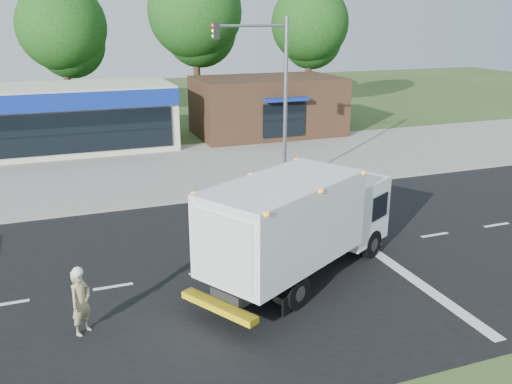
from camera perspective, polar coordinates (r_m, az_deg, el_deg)
ground at (r=18.87m, az=3.71°, el=-6.99°), size 120.00×120.00×0.00m
road_asphalt at (r=18.87m, az=3.71°, el=-6.98°), size 60.00×14.00×0.02m
sidewalk at (r=26.04m, az=-3.63°, el=0.25°), size 60.00×2.40×0.12m
parking_apron at (r=31.44m, az=-6.71°, el=3.16°), size 60.00×9.00×0.02m
lane_markings at (r=18.35m, az=9.33°, el=-7.91°), size 55.20×7.00×0.01m
ems_box_truck at (r=16.76m, az=4.59°, el=-2.96°), size 7.88×5.91×3.43m
emergency_worker at (r=15.00m, az=-17.98°, el=-10.86°), size 0.76×0.76×1.90m
retail_strip_mall at (r=36.06m, az=-23.32°, el=6.97°), size 18.00×6.20×4.00m
brown_storefront at (r=38.72m, az=1.21°, el=9.05°), size 10.00×6.70×4.00m
traffic_signal_pole at (r=25.22m, az=1.77°, el=11.02°), size 3.51×0.25×8.00m
background_trees at (r=44.21m, az=-12.83°, el=16.73°), size 36.77×7.39×12.10m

